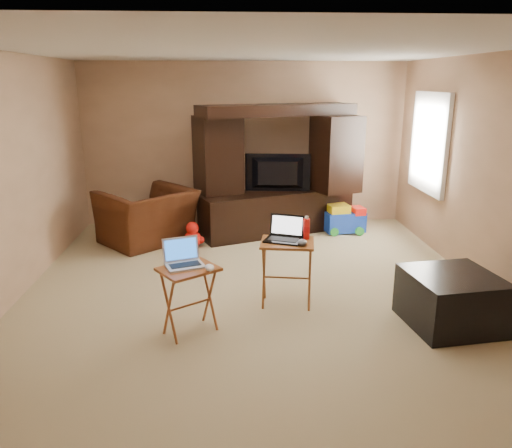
{
  "coord_description": "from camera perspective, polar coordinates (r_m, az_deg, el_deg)",
  "views": [
    {
      "loc": [
        -0.3,
        -5.09,
        2.21
      ],
      "look_at": [
        0.0,
        -0.2,
        0.8
      ],
      "focal_mm": 35.0,
      "sensor_mm": 36.0,
      "label": 1
    }
  ],
  "objects": [
    {
      "name": "floor",
      "position": [
        5.56,
        -0.13,
        -7.37
      ],
      "size": [
        5.5,
        5.5,
        0.0
      ],
      "primitive_type": "plane",
      "color": "tan",
      "rests_on": "ground"
    },
    {
      "name": "ceiling",
      "position": [
        5.11,
        -0.14,
        19.3
      ],
      "size": [
        5.5,
        5.5,
        0.0
      ],
      "primitive_type": "plane",
      "rotation": [
        3.14,
        0.0,
        0.0
      ],
      "color": "silver",
      "rests_on": "ground"
    },
    {
      "name": "wall_back",
      "position": [
        7.91,
        -1.3,
        9.07
      ],
      "size": [
        5.0,
        0.0,
        5.0
      ],
      "primitive_type": "plane",
      "rotation": [
        1.57,
        0.0,
        0.0
      ],
      "color": "tan",
      "rests_on": "ground"
    },
    {
      "name": "wall_front",
      "position": [
        2.55,
        3.47,
        -6.11
      ],
      "size": [
        5.0,
        0.0,
        5.0
      ],
      "primitive_type": "plane",
      "rotation": [
        -1.57,
        0.0,
        0.0
      ],
      "color": "tan",
      "rests_on": "ground"
    },
    {
      "name": "wall_left",
      "position": [
        5.63,
        -26.52,
        4.54
      ],
      "size": [
        0.0,
        5.5,
        5.5
      ],
      "primitive_type": "plane",
      "rotation": [
        1.57,
        0.0,
        1.57
      ],
      "color": "tan",
      "rests_on": "ground"
    },
    {
      "name": "wall_right",
      "position": [
        5.89,
        25.05,
        5.16
      ],
      "size": [
        0.0,
        5.5,
        5.5
      ],
      "primitive_type": "plane",
      "rotation": [
        1.57,
        0.0,
        -1.57
      ],
      "color": "tan",
      "rests_on": "ground"
    },
    {
      "name": "window_pane",
      "position": [
        7.25,
        19.32,
        8.74
      ],
      "size": [
        0.0,
        1.2,
        1.2
      ],
      "primitive_type": "plane",
      "rotation": [
        1.57,
        0.0,
        -1.57
      ],
      "color": "white",
      "rests_on": "ground"
    },
    {
      "name": "window_frame",
      "position": [
        7.24,
        19.18,
        8.75
      ],
      "size": [
        0.06,
        1.14,
        1.34
      ],
      "primitive_type": "cube",
      "color": "white",
      "rests_on": "ground"
    },
    {
      "name": "entertainment_center",
      "position": [
        7.36,
        2.44,
        6.14
      ],
      "size": [
        2.37,
        1.38,
        1.89
      ],
      "primitive_type": "cube",
      "rotation": [
        0.0,
        0.0,
        0.37
      ],
      "color": "black",
      "rests_on": "floor"
    },
    {
      "name": "television",
      "position": [
        7.32,
        2.48,
        5.78
      ],
      "size": [
        0.97,
        0.23,
        0.55
      ],
      "primitive_type": "imported",
      "rotation": [
        0.0,
        0.0,
        3.03
      ],
      "color": "black",
      "rests_on": "entertainment_center"
    },
    {
      "name": "recliner",
      "position": [
        7.16,
        -12.31,
        0.83
      ],
      "size": [
        1.54,
        1.53,
        0.76
      ],
      "primitive_type": "imported",
      "rotation": [
        0.0,
        0.0,
        3.87
      ],
      "color": "#45230E",
      "rests_on": "floor"
    },
    {
      "name": "child_rocker",
      "position": [
        7.41,
        -3.77,
        0.88
      ],
      "size": [
        0.49,
        0.54,
        0.55
      ],
      "primitive_type": null,
      "rotation": [
        0.0,
        0.0,
        0.18
      ],
      "color": "#19688C",
      "rests_on": "floor"
    },
    {
      "name": "plush_toy",
      "position": [
        6.88,
        -7.26,
        -1.21
      ],
      "size": [
        0.33,
        0.28,
        0.37
      ],
      "primitive_type": null,
      "color": "red",
      "rests_on": "floor"
    },
    {
      "name": "push_toy",
      "position": [
        7.61,
        10.11,
        0.66
      ],
      "size": [
        0.65,
        0.51,
        0.45
      ],
      "primitive_type": null,
      "rotation": [
        0.0,
        0.0,
        0.15
      ],
      "color": "#173BB8",
      "rests_on": "floor"
    },
    {
      "name": "ottoman",
      "position": [
        5.03,
        21.39,
        -8.07
      ],
      "size": [
        0.87,
        0.87,
        0.5
      ],
      "primitive_type": "cube",
      "rotation": [
        0.0,
        0.0,
        0.13
      ],
      "color": "black",
      "rests_on": "floor"
    },
    {
      "name": "tray_table_left",
      "position": [
        4.57,
        -7.6,
        -8.66
      ],
      "size": [
        0.61,
        0.59,
        0.62
      ],
      "primitive_type": "cube",
      "rotation": [
        0.0,
        0.0,
        0.6
      ],
      "color": "#A05226",
      "rests_on": "floor"
    },
    {
      "name": "tray_table_right",
      "position": [
        5.06,
        3.54,
        -5.67
      ],
      "size": [
        0.58,
        0.5,
        0.68
      ],
      "primitive_type": "cube",
      "rotation": [
        0.0,
        0.0,
        -0.16
      ],
      "color": "brown",
      "rests_on": "floor"
    },
    {
      "name": "laptop_left",
      "position": [
        4.44,
        -8.16,
        -3.42
      ],
      "size": [
        0.4,
        0.36,
        0.24
      ],
      "primitive_type": "cube",
      "rotation": [
        0.0,
        0.0,
        0.34
      ],
      "color": "silver",
      "rests_on": "tray_table_left"
    },
    {
      "name": "laptop_right",
      "position": [
        4.93,
        3.14,
        -0.63
      ],
      "size": [
        0.44,
        0.4,
        0.24
      ],
      "primitive_type": "cube",
      "rotation": [
        0.0,
        0.0,
        -0.38
      ],
      "color": "black",
      "rests_on": "tray_table_right"
    },
    {
      "name": "mouse_left",
      "position": [
        4.36,
        -5.32,
        -4.98
      ],
      "size": [
        0.1,
        0.14,
        0.05
      ],
      "primitive_type": "ellipsoid",
      "rotation": [
        0.0,
        0.0,
        0.18
      ],
      "color": "white",
      "rests_on": "tray_table_left"
    },
    {
      "name": "mouse_right",
      "position": [
        4.84,
        5.31,
        -2.11
      ],
      "size": [
        0.11,
        0.15,
        0.06
      ],
      "primitive_type": "ellipsoid",
      "rotation": [
        0.0,
        0.0,
        -0.18
      ],
      "color": "#3E3E43",
      "rests_on": "tray_table_right"
    },
    {
      "name": "water_bottle",
      "position": [
        5.02,
        5.78,
        -0.55
      ],
      "size": [
        0.07,
        0.07,
        0.21
      ],
      "primitive_type": "cylinder",
      "color": "red",
      "rests_on": "tray_table_right"
    }
  ]
}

